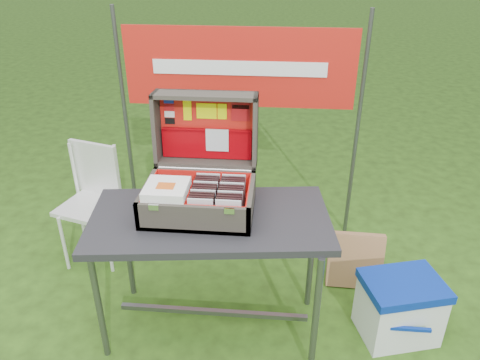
# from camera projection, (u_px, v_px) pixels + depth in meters

# --- Properties ---
(ground) EXTENTS (80.00, 80.00, 0.00)m
(ground) POSITION_uv_depth(u_px,v_px,m) (223.00, 324.00, 2.86)
(ground) COLOR #263E12
(ground) RESTS_ON ground
(table) EXTENTS (1.33, 0.78, 0.79)m
(table) POSITION_uv_depth(u_px,v_px,m) (212.00, 276.00, 2.66)
(table) COLOR black
(table) RESTS_ON ground
(table_top) EXTENTS (1.33, 0.78, 0.04)m
(table_top) POSITION_uv_depth(u_px,v_px,m) (210.00, 220.00, 2.48)
(table_top) COLOR black
(table_top) RESTS_ON ground
(table_leg_fl) EXTENTS (0.04, 0.04, 0.75)m
(table_leg_fl) POSITION_uv_depth(u_px,v_px,m) (98.00, 303.00, 2.49)
(table_leg_fl) COLOR #59595B
(table_leg_fl) RESTS_ON ground
(table_leg_fr) EXTENTS (0.04, 0.04, 0.75)m
(table_leg_fr) POSITION_uv_depth(u_px,v_px,m) (316.00, 318.00, 2.40)
(table_leg_fr) COLOR #59595B
(table_leg_fr) RESTS_ON ground
(table_leg_bl) EXTENTS (0.04, 0.04, 0.75)m
(table_leg_bl) POSITION_uv_depth(u_px,v_px,m) (127.00, 246.00, 2.94)
(table_leg_bl) COLOR #59595B
(table_leg_bl) RESTS_ON ground
(table_leg_br) EXTENTS (0.04, 0.04, 0.75)m
(table_leg_br) POSITION_uv_depth(u_px,v_px,m) (311.00, 256.00, 2.85)
(table_leg_br) COLOR #59595B
(table_leg_br) RESTS_ON ground
(table_brace) EXTENTS (1.12, 0.03, 0.03)m
(table_brace) POSITION_uv_depth(u_px,v_px,m) (213.00, 312.00, 2.79)
(table_brace) COLOR #59595B
(table_brace) RESTS_ON ground
(suitcase) EXTENTS (0.58, 0.57, 0.56)m
(suitcase) POSITION_uv_depth(u_px,v_px,m) (199.00, 160.00, 2.43)
(suitcase) COLOR #494239
(suitcase) RESTS_ON table
(suitcase_base_bottom) EXTENTS (0.58, 0.41, 0.02)m
(suitcase_base_bottom) POSITION_uv_depth(u_px,v_px,m) (199.00, 210.00, 2.51)
(suitcase_base_bottom) COLOR #494239
(suitcase_base_bottom) RESTS_ON table_top
(suitcase_base_wall_front) EXTENTS (0.58, 0.02, 0.15)m
(suitcase_base_wall_front) POSITION_uv_depth(u_px,v_px,m) (192.00, 220.00, 2.31)
(suitcase_base_wall_front) COLOR #494239
(suitcase_base_wall_front) RESTS_ON table_top
(suitcase_base_wall_back) EXTENTS (0.58, 0.02, 0.15)m
(suitcase_base_wall_back) POSITION_uv_depth(u_px,v_px,m) (205.00, 182.00, 2.65)
(suitcase_base_wall_back) COLOR #494239
(suitcase_base_wall_back) RESTS_ON table_top
(suitcase_base_wall_left) EXTENTS (0.02, 0.41, 0.15)m
(suitcase_base_wall_left) POSITION_uv_depth(u_px,v_px,m) (148.00, 197.00, 2.50)
(suitcase_base_wall_left) COLOR #494239
(suitcase_base_wall_left) RESTS_ON table_top
(suitcase_base_wall_right) EXTENTS (0.02, 0.41, 0.15)m
(suitcase_base_wall_right) POSITION_uv_depth(u_px,v_px,m) (251.00, 202.00, 2.46)
(suitcase_base_wall_right) COLOR #494239
(suitcase_base_wall_right) RESTS_ON table_top
(suitcase_liner_floor) EXTENTS (0.53, 0.37, 0.01)m
(suitcase_liner_floor) POSITION_uv_depth(u_px,v_px,m) (199.00, 208.00, 2.50)
(suitcase_liner_floor) COLOR red
(suitcase_liner_floor) RESTS_ON suitcase_base_bottom
(suitcase_latch_left) EXTENTS (0.05, 0.01, 0.03)m
(suitcase_latch_left) POSITION_uv_depth(u_px,v_px,m) (154.00, 207.00, 2.28)
(suitcase_latch_left) COLOR silver
(suitcase_latch_left) RESTS_ON suitcase_base_wall_front
(suitcase_latch_right) EXTENTS (0.05, 0.01, 0.03)m
(suitcase_latch_right) POSITION_uv_depth(u_px,v_px,m) (229.00, 211.00, 2.25)
(suitcase_latch_right) COLOR silver
(suitcase_latch_right) RESTS_ON suitcase_base_wall_front
(suitcase_hinge) EXTENTS (0.52, 0.02, 0.02)m
(suitcase_hinge) POSITION_uv_depth(u_px,v_px,m) (204.00, 169.00, 2.62)
(suitcase_hinge) COLOR silver
(suitcase_hinge) RESTS_ON suitcase_base_wall_back
(suitcase_lid_back) EXTENTS (0.58, 0.05, 0.41)m
(suitcase_lid_back) POSITION_uv_depth(u_px,v_px,m) (207.00, 126.00, 2.67)
(suitcase_lid_back) COLOR #494239
(suitcase_lid_back) RESTS_ON suitcase_base_wall_back
(suitcase_lid_rim_far) EXTENTS (0.58, 0.16, 0.03)m
(suitcase_lid_rim_far) POSITION_uv_depth(u_px,v_px,m) (205.00, 95.00, 2.52)
(suitcase_lid_rim_far) COLOR #494239
(suitcase_lid_rim_far) RESTS_ON suitcase_lid_back
(suitcase_lid_rim_near) EXTENTS (0.58, 0.16, 0.03)m
(suitcase_lid_rim_near) POSITION_uv_depth(u_px,v_px,m) (207.00, 162.00, 2.69)
(suitcase_lid_rim_near) COLOR #494239
(suitcase_lid_rim_near) RESTS_ON suitcase_lid_back
(suitcase_lid_rim_left) EXTENTS (0.02, 0.18, 0.42)m
(suitcase_lid_rim_left) POSITION_uv_depth(u_px,v_px,m) (157.00, 128.00, 2.63)
(suitcase_lid_rim_left) COLOR #494239
(suitcase_lid_rim_left) RESTS_ON suitcase_lid_back
(suitcase_lid_rim_right) EXTENTS (0.02, 0.18, 0.42)m
(suitcase_lid_rim_right) POSITION_uv_depth(u_px,v_px,m) (255.00, 131.00, 2.58)
(suitcase_lid_rim_right) COLOR #494239
(suitcase_lid_rim_right) RESTS_ON suitcase_lid_back
(suitcase_lid_liner) EXTENTS (0.53, 0.03, 0.36)m
(suitcase_lid_liner) POSITION_uv_depth(u_px,v_px,m) (207.00, 127.00, 2.65)
(suitcase_lid_liner) COLOR red
(suitcase_lid_liner) RESTS_ON suitcase_lid_back
(suitcase_liner_wall_front) EXTENTS (0.53, 0.01, 0.13)m
(suitcase_liner_wall_front) POSITION_uv_depth(u_px,v_px,m) (193.00, 216.00, 2.31)
(suitcase_liner_wall_front) COLOR red
(suitcase_liner_wall_front) RESTS_ON suitcase_base_bottom
(suitcase_liner_wall_back) EXTENTS (0.53, 0.01, 0.13)m
(suitcase_liner_wall_back) POSITION_uv_depth(u_px,v_px,m) (204.00, 182.00, 2.63)
(suitcase_liner_wall_back) COLOR red
(suitcase_liner_wall_back) RESTS_ON suitcase_base_bottom
(suitcase_liner_wall_left) EXTENTS (0.01, 0.37, 0.13)m
(suitcase_liner_wall_left) POSITION_uv_depth(u_px,v_px,m) (150.00, 196.00, 2.49)
(suitcase_liner_wall_left) COLOR red
(suitcase_liner_wall_left) RESTS_ON suitcase_base_bottom
(suitcase_liner_wall_right) EXTENTS (0.01, 0.37, 0.13)m
(suitcase_liner_wall_right) POSITION_uv_depth(u_px,v_px,m) (248.00, 200.00, 2.45)
(suitcase_liner_wall_right) COLOR red
(suitcase_liner_wall_right) RESTS_ON suitcase_base_bottom
(suitcase_lid_pocket) EXTENTS (0.51, 0.04, 0.17)m
(suitcase_lid_pocket) POSITION_uv_depth(u_px,v_px,m) (207.00, 144.00, 2.68)
(suitcase_lid_pocket) COLOR #920108
(suitcase_lid_pocket) RESTS_ON suitcase_lid_liner
(suitcase_pocket_edge) EXTENTS (0.50, 0.02, 0.02)m
(suitcase_pocket_edge) POSITION_uv_depth(u_px,v_px,m) (206.00, 130.00, 2.64)
(suitcase_pocket_edge) COLOR #920108
(suitcase_pocket_edge) RESTS_ON suitcase_lid_pocket
(suitcase_pocket_cd) EXTENTS (0.13, 0.02, 0.13)m
(suitcase_pocket_cd) POSITION_uv_depth(u_px,v_px,m) (217.00, 140.00, 2.64)
(suitcase_pocket_cd) COLOR silver
(suitcase_pocket_cd) RESTS_ON suitcase_lid_pocket
(lid_sticker_cc_a) EXTENTS (0.06, 0.00, 0.04)m
(lid_sticker_cc_a) POSITION_uv_depth(u_px,v_px,m) (169.00, 100.00, 2.60)
(lid_sticker_cc_a) COLOR #1933B2
(lid_sticker_cc_a) RESTS_ON suitcase_lid_liner
(lid_sticker_cc_b) EXTENTS (0.06, 0.00, 0.04)m
(lid_sticker_cc_b) POSITION_uv_depth(u_px,v_px,m) (169.00, 107.00, 2.62)
(lid_sticker_cc_b) COLOR #A61014
(lid_sticker_cc_b) RESTS_ON suitcase_lid_liner
(lid_sticker_cc_c) EXTENTS (0.06, 0.00, 0.04)m
(lid_sticker_cc_c) POSITION_uv_depth(u_px,v_px,m) (170.00, 114.00, 2.64)
(lid_sticker_cc_c) COLOR white
(lid_sticker_cc_c) RESTS_ON suitcase_lid_liner
(lid_sticker_cc_d) EXTENTS (0.06, 0.00, 0.04)m
(lid_sticker_cc_d) POSITION_uv_depth(u_px,v_px,m) (170.00, 121.00, 2.65)
(lid_sticker_cc_d) COLOR black
(lid_sticker_cc_d) RESTS_ON suitcase_lid_liner
(lid_card_neon_tall) EXTENTS (0.05, 0.01, 0.11)m
(lid_card_neon_tall) POSITION_uv_depth(u_px,v_px,m) (187.00, 110.00, 2.62)
(lid_card_neon_tall) COLOR #DAEA01
(lid_card_neon_tall) RESTS_ON suitcase_lid_liner
(lid_card_neon_main) EXTENTS (0.11, 0.01, 0.09)m
(lid_card_neon_main) POSITION_uv_depth(u_px,v_px,m) (207.00, 111.00, 2.61)
(lid_card_neon_main) COLOR #DAEA01
(lid_card_neon_main) RESTS_ON suitcase_lid_liner
(lid_card_neon_small) EXTENTS (0.05, 0.01, 0.09)m
(lid_card_neon_small) POSITION_uv_depth(u_px,v_px,m) (222.00, 112.00, 2.60)
(lid_card_neon_small) COLOR #DAEA01
(lid_card_neon_small) RESTS_ON suitcase_lid_liner
(lid_sticker_band) EXTENTS (0.10, 0.01, 0.10)m
(lid_sticker_band) POSITION_uv_depth(u_px,v_px,m) (241.00, 112.00, 2.59)
(lid_sticker_band) COLOR #A61014
(lid_sticker_band) RESTS_ON suitcase_lid_liner
(lid_sticker_band_bar) EXTENTS (0.09, 0.00, 0.02)m
(lid_sticker_band_bar) POSITION_uv_depth(u_px,v_px,m) (241.00, 107.00, 2.58)
(lid_sticker_band_bar) COLOR black
(lid_sticker_band_bar) RESTS_ON suitcase_lid_liner
(cd_left_0) EXTENTS (0.13, 0.01, 0.15)m
(cd_left_0) POSITION_uv_depth(u_px,v_px,m) (201.00, 212.00, 2.32)
(cd_left_0) COLOR silver
(cd_left_0) RESTS_ON suitcase_liner_floor
(cd_left_1) EXTENTS (0.13, 0.01, 0.15)m
(cd_left_1) POSITION_uv_depth(u_px,v_px,m) (201.00, 209.00, 2.34)
(cd_left_1) COLOR black
(cd_left_1) RESTS_ON suitcase_liner_floor
(cd_left_2) EXTENTS (0.13, 0.01, 0.15)m
(cd_left_2) POSITION_uv_depth(u_px,v_px,m) (202.00, 207.00, 2.36)
(cd_left_2) COLOR black
(cd_left_2) RESTS_ON suitcase_liner_floor
(cd_left_3) EXTENTS (0.13, 0.01, 0.15)m
(cd_left_3) POSITION_uv_depth(u_px,v_px,m) (203.00, 205.00, 2.38)
(cd_left_3) COLOR black
(cd_left_3) RESTS_ON suitcase_liner_floor
(cd_left_4) EXTENTS (0.13, 0.01, 0.15)m
(cd_left_4) POSITION_uv_depth(u_px,v_px,m) (203.00, 202.00, 2.40)
(cd_left_4) COLOR silver
(cd_left_4) RESTS_ON suitcase_liner_floor
(cd_left_5) EXTENTS (0.13, 0.01, 0.15)m
(cd_left_5) POSITION_uv_depth(u_px,v_px,m) (204.00, 200.00, 2.42)
(cd_left_5) COLOR black
(cd_left_5) RESTS_ON suitcase_liner_floor
(cd_left_6) EXTENTS (0.13, 0.01, 0.15)m
(cd_left_6) POSITION_uv_depth(u_px,v_px,m) (205.00, 198.00, 2.44)
(cd_left_6) COLOR black
(cd_left_6) RESTS_ON suitcase_liner_floor
(cd_left_7) EXTENTS (0.13, 0.01, 0.15)m
(cd_left_7) POSITION_uv_depth(u_px,v_px,m) (206.00, 196.00, 2.46)
(cd_left_7) COLOR black
(cd_left_7) RESTS_ON suitcase_liner_floor
(cd_left_8) EXTENTS (0.13, 0.01, 0.15)m
(cd_left_8) POSITION_uv_depth(u_px,v_px,m) (206.00, 194.00, 2.48)
(cd_left_8) COLOR silver
(cd_left_8) RESTS_ON suitcase_liner_floor
(cd_left_9) EXTENTS (0.13, 0.01, 0.15)m
(cd_left_9) POSITION_uv_depth(u_px,v_px,m) (207.00, 192.00, 2.50)
(cd_left_9) COLOR black
(cd_left_9) RESTS_ON suitcase_liner_floor
(cd_left_10) EXTENTS (0.13, 0.01, 0.15)m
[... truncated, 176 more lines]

